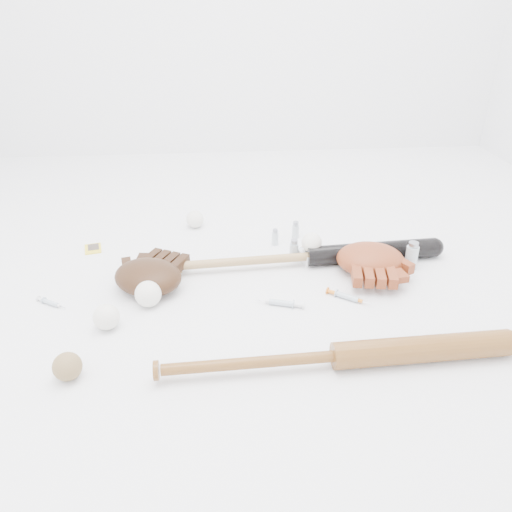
{
  "coord_description": "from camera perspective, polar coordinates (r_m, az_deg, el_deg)",
  "views": [
    {
      "loc": [
        -0.16,
        -1.44,
        0.89
      ],
      "look_at": [
        -0.03,
        0.07,
        0.06
      ],
      "focal_mm": 35.0,
      "sensor_mm": 36.0,
      "label": 1
    }
  ],
  "objects": [
    {
      "name": "baseball_on_pedestal",
      "position": [
        1.79,
        6.38,
        1.54
      ],
      "size": [
        0.07,
        0.07,
        0.07
      ],
      "primitive_type": "sphere",
      "color": "white",
      "rests_on": "pedestal"
    },
    {
      "name": "baseball_aged",
      "position": [
        1.38,
        -20.76,
        -11.73
      ],
      "size": [
        0.07,
        0.07,
        0.07
      ],
      "primitive_type": "sphere",
      "color": "olive",
      "rests_on": "ground"
    },
    {
      "name": "baseball_mid",
      "position": [
        1.59,
        -12.22,
        -4.26
      ],
      "size": [
        0.08,
        0.08,
        0.08
      ],
      "primitive_type": "sphere",
      "color": "white",
      "rests_on": "ground"
    },
    {
      "name": "bat_dark",
      "position": [
        1.79,
        6.23,
        -0.04
      ],
      "size": [
        0.99,
        0.14,
        0.07
      ],
      "primitive_type": null,
      "rotation": [
        0.0,
        0.0,
        0.06
      ],
      "color": "black",
      "rests_on": "ground"
    },
    {
      "name": "syringe_3",
      "position": [
        1.63,
        10.38,
        -4.6
      ],
      "size": [
        0.15,
        0.12,
        0.02
      ],
      "primitive_type": null,
      "rotation": [
        0.0,
        0.0,
        -0.64
      ],
      "color": "#ADBCC6",
      "rests_on": "ground"
    },
    {
      "name": "vial_0",
      "position": [
        1.92,
        2.19,
        2.18
      ],
      "size": [
        0.02,
        0.02,
        0.07
      ],
      "primitive_type": "cylinder",
      "color": "silver",
      "rests_on": "ground"
    },
    {
      "name": "syringe_0",
      "position": [
        1.7,
        -22.41,
        -4.97
      ],
      "size": [
        0.12,
        0.09,
        0.02
      ],
      "primitive_type": null,
      "rotation": [
        0.0,
        0.0,
        -0.55
      ],
      "color": "#ADBCC6",
      "rests_on": "ground"
    },
    {
      "name": "vial_1",
      "position": [
        1.98,
        4.54,
        3.02
      ],
      "size": [
        0.03,
        0.03,
        0.07
      ],
      "primitive_type": "cylinder",
      "color": "silver",
      "rests_on": "ground"
    },
    {
      "name": "syringe_1",
      "position": [
        1.57,
        2.92,
        -5.38
      ],
      "size": [
        0.17,
        0.08,
        0.02
      ],
      "primitive_type": null,
      "rotation": [
        0.0,
        0.0,
        2.84
      ],
      "color": "#ADBCC6",
      "rests_on": "ground"
    },
    {
      "name": "syringe_2",
      "position": [
        1.87,
        4.9,
        0.49
      ],
      "size": [
        0.09,
        0.13,
        0.02
      ],
      "primitive_type": null,
      "rotation": [
        0.0,
        0.0,
        1.06
      ],
      "color": "#ADBCC6",
      "rests_on": "ground"
    },
    {
      "name": "glove_dark",
      "position": [
        1.67,
        -12.24,
        -2.28
      ],
      "size": [
        0.36,
        0.36,
        0.1
      ],
      "primitive_type": null,
      "rotation": [
        0.0,
        0.0,
        -0.46
      ],
      "color": "#321C0E",
      "rests_on": "ground"
    },
    {
      "name": "pedestal",
      "position": [
        1.82,
        6.29,
        -0.05
      ],
      "size": [
        0.09,
        0.09,
        0.04
      ],
      "primitive_type": "cube",
      "rotation": [
        0.0,
        0.0,
        0.34
      ],
      "color": "white",
      "rests_on": "ground"
    },
    {
      "name": "baseball_upper",
      "position": [
        2.08,
        -6.99,
        4.2
      ],
      "size": [
        0.07,
        0.07,
        0.07
      ],
      "primitive_type": "sphere",
      "color": "white",
      "rests_on": "ground"
    },
    {
      "name": "trading_card",
      "position": [
        2.0,
        -18.13,
        0.8
      ],
      "size": [
        0.08,
        0.09,
        0.0
      ],
      "primitive_type": "cube",
      "rotation": [
        0.0,
        0.0,
        0.23
      ],
      "color": "yellow",
      "rests_on": "ground"
    },
    {
      "name": "vial_2",
      "position": [
        1.81,
        4.35,
        0.69
      ],
      "size": [
        0.03,
        0.03,
        0.08
      ],
      "primitive_type": "cylinder",
      "color": "silver",
      "rests_on": "ground"
    },
    {
      "name": "baseball_left",
      "position": [
        1.52,
        -16.73,
        -6.7
      ],
      "size": [
        0.08,
        0.08,
        0.08
      ],
      "primitive_type": "sphere",
      "color": "white",
      "rests_on": "ground"
    },
    {
      "name": "glove_tan",
      "position": [
        1.78,
        12.93,
        -0.32
      ],
      "size": [
        0.32,
        0.32,
        0.1
      ],
      "primitive_type": null,
      "rotation": [
        0.0,
        0.0,
        2.97
      ],
      "color": "maroon",
      "rests_on": "ground"
    },
    {
      "name": "vial_3",
      "position": [
        1.84,
        17.37,
        0.07
      ],
      "size": [
        0.04,
        0.04,
        0.1
      ],
      "primitive_type": "cylinder",
      "color": "silver",
      "rests_on": "ground"
    },
    {
      "name": "bat_wood",
      "position": [
        1.34,
        9.24,
        -11.21
      ],
      "size": [
        1.0,
        0.11,
        0.07
      ],
      "primitive_type": null,
      "rotation": [
        0.0,
        0.0,
        0.04
      ],
      "color": "brown",
      "rests_on": "ground"
    }
  ]
}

